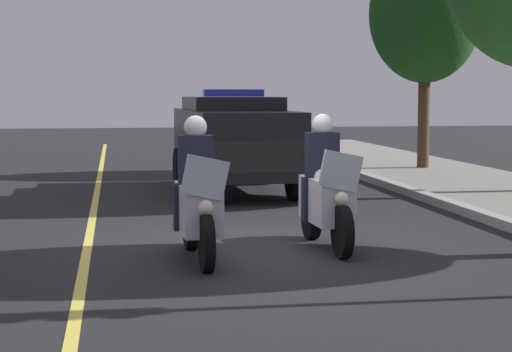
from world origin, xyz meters
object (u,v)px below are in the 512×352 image
(police_motorcycle_lead_right, at_px, (326,194))
(tree_behind_suv, at_px, (425,14))
(police_motorcycle_lead_left, at_px, (198,202))
(police_suv, at_px, (234,139))

(police_motorcycle_lead_right, distance_m, tree_behind_suv, 12.26)
(police_motorcycle_lead_left, relative_size, police_motorcycle_lead_right, 1.00)
(police_suv, bearing_deg, police_motorcycle_lead_left, -10.85)
(police_motorcycle_lead_right, xyz_separation_m, tree_behind_suv, (-10.70, 5.03, 3.23))
(police_motorcycle_lead_right, height_order, tree_behind_suv, tree_behind_suv)
(police_suv, height_order, tree_behind_suv, tree_behind_suv)
(police_motorcycle_lead_right, bearing_deg, police_motorcycle_lead_left, -71.35)
(police_motorcycle_lead_left, bearing_deg, police_suv, 169.15)
(police_motorcycle_lead_left, xyz_separation_m, tree_behind_suv, (-11.27, 6.73, 3.23))
(tree_behind_suv, bearing_deg, police_motorcycle_lead_right, -25.19)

